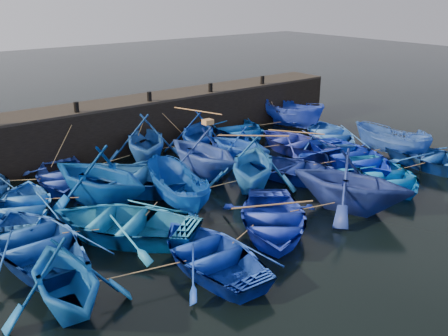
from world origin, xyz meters
TOP-DOWN VIEW (x-y plane):
  - ground at (0.00, 0.00)m, footprint 120.00×120.00m
  - quay_wall at (0.00, 10.50)m, footprint 26.00×2.50m
  - quay_top at (0.00, 10.50)m, footprint 26.00×2.50m
  - bollard_1 at (-4.00, 9.60)m, footprint 0.24×0.24m
  - bollard_2 at (0.00, 9.60)m, footprint 0.24×0.24m
  - bollard_3 at (4.00, 9.60)m, footprint 0.24×0.24m
  - bollard_4 at (8.00, 9.60)m, footprint 0.24×0.24m
  - boat_1 at (-5.92, 7.27)m, footprint 4.70×5.54m
  - boat_2 at (-1.37, 7.78)m, footprint 5.63×5.91m
  - boat_3 at (1.66, 7.57)m, footprint 5.45×5.53m
  - boat_4 at (4.86, 8.24)m, footprint 5.31×6.46m
  - boat_5 at (8.92, 7.85)m, footprint 2.22×4.89m
  - boat_6 at (-8.27, 5.03)m, footprint 5.11×5.79m
  - boat_7 at (-5.40, 4.36)m, footprint 5.59×6.01m
  - boat_8 at (-3.36, 4.60)m, footprint 6.78×7.07m
  - boat_9 at (-0.20, 4.52)m, footprint 4.24×4.83m
  - boat_10 at (2.29, 4.88)m, footprint 3.90×4.28m
  - boat_11 at (5.81, 4.46)m, footprint 3.76×5.13m
  - boat_12 at (8.29, 4.21)m, footprint 6.04×6.38m
  - boat_13 at (-8.83, 1.84)m, footprint 3.90×5.43m
  - boat_14 at (-5.94, 1.32)m, footprint 6.37×6.70m
  - boat_15 at (-3.20, 2.10)m, footprint 2.36×4.58m
  - boat_16 at (0.60, 1.94)m, footprint 5.88×5.89m
  - boat_17 at (2.91, 1.33)m, footprint 4.83×5.65m
  - boat_18 at (6.16, 0.99)m, footprint 5.12×6.24m
  - boat_19 at (9.14, 0.86)m, footprint 2.43×4.29m
  - boat_20 at (-9.14, -1.62)m, footprint 3.83×4.31m
  - boat_21 at (-4.75, -2.21)m, footprint 3.63×4.93m
  - boat_22 at (-1.59, -1.66)m, footprint 5.97×6.20m
  - boat_23 at (2.10, -2.12)m, footprint 5.51×5.87m
  - boat_24 at (5.43, -1.46)m, footprint 5.17×5.80m
  - boat_25 at (9.17, -1.72)m, footprint 3.58×4.97m
  - wooden_crate at (0.10, 4.52)m, footprint 0.44×0.38m
  - mooring_ropes at (-0.10, 4.86)m, footprint 17.86×11.75m
  - loose_oars at (1.62, 3.08)m, footprint 9.66×11.30m

SIDE VIEW (x-z plane):
  - ground at x=0.00m, z-range 0.00..0.00m
  - boat_1 at x=-5.92m, z-range 0.00..0.98m
  - boat_24 at x=5.43m, z-range 0.00..0.99m
  - boat_17 at x=2.91m, z-range 0.00..0.99m
  - boat_21 at x=-4.75m, z-range 0.00..0.99m
  - boat_6 at x=-8.27m, z-range 0.00..1.00m
  - boat_25 at x=9.17m, z-range 0.00..1.02m
  - boat_11 at x=5.81m, z-range 0.00..1.04m
  - boat_22 at x=-1.59m, z-range 0.00..1.05m
  - boat_12 at x=8.29m, z-range 0.00..1.08m
  - boat_13 at x=-8.83m, z-range 0.00..1.12m
  - boat_18 at x=6.16m, z-range 0.00..1.13m
  - boat_14 at x=-5.94m, z-range 0.00..1.13m
  - boat_4 at x=4.86m, z-range 0.00..1.17m
  - boat_8 at x=-3.36m, z-range 0.00..1.19m
  - boat_19 at x=9.14m, z-range 0.00..1.56m
  - boat_15 at x=-3.20m, z-range 0.00..1.69m
  - mooring_ropes at x=-0.10m, z-range -0.18..1.93m
  - boat_5 at x=8.92m, z-range 0.00..1.84m
  - boat_10 at x=2.29m, z-range 0.00..1.93m
  - boat_20 at x=-9.14m, z-range 0.00..2.09m
  - boat_3 at x=1.66m, z-range 0.00..2.20m
  - boat_16 at x=0.60m, z-range 0.00..2.35m
  - boat_9 at x=-0.20m, z-range 0.00..2.42m
  - boat_2 at x=-1.37m, z-range 0.00..2.43m
  - boat_23 at x=2.10m, z-range 0.00..2.47m
  - quay_wall at x=0.00m, z-range 0.00..2.50m
  - boat_7 at x=-5.40m, z-range 0.00..2.58m
  - loose_oars at x=1.62m, z-range 1.00..2.38m
  - wooden_crate at x=0.10m, z-range 2.42..2.64m
  - quay_top at x=0.00m, z-range 2.50..2.62m
  - bollard_1 at x=-4.00m, z-range 2.62..3.12m
  - bollard_2 at x=0.00m, z-range 2.62..3.12m
  - bollard_3 at x=4.00m, z-range 2.62..3.12m
  - bollard_4 at x=8.00m, z-range 2.62..3.12m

